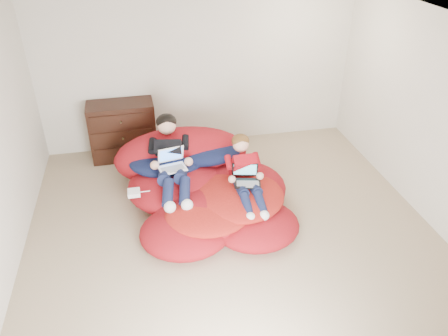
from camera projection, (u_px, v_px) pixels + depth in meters
room_shell at (233, 218)px, 5.33m from camera, size 5.10×5.10×2.77m
dresser at (123, 130)px, 6.86m from camera, size 1.02×0.58×0.91m
beanbag_pile at (202, 186)px, 5.84m from camera, size 2.29×2.32×0.88m
cream_pillow at (156, 141)px, 6.18m from camera, size 0.43×0.27×0.27m
older_boy at (171, 154)px, 5.74m from camera, size 0.44×1.38×0.75m
younger_boy at (245, 171)px, 5.51m from camera, size 0.31×1.07×0.69m
laptop_white at (172, 162)px, 5.64m from camera, size 0.38×0.38×0.25m
laptop_black at (246, 177)px, 5.48m from camera, size 0.37×0.37×0.24m
power_adapter at (134, 193)px, 5.44m from camera, size 0.15×0.15×0.06m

